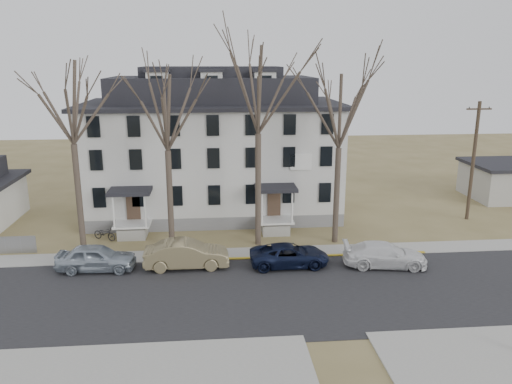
{
  "coord_description": "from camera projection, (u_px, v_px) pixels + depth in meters",
  "views": [
    {
      "loc": [
        -2.03,
        -23.09,
        12.61
      ],
      "look_at": [
        0.78,
        9.0,
        4.02
      ],
      "focal_mm": 35.0,
      "sensor_mm": 36.0,
      "label": 1
    }
  ],
  "objects": [
    {
      "name": "car_tan",
      "position": [
        187.0,
        255.0,
        30.95
      ],
      "size": [
        5.25,
        1.9,
        1.72
      ],
      "primitive_type": "imported",
      "rotation": [
        0.0,
        0.0,
        1.59
      ],
      "color": "olive",
      "rests_on": "ground"
    },
    {
      "name": "tree_mid_right",
      "position": [
        340.0,
        106.0,
        33.16
      ],
      "size": [
        7.8,
        7.8,
        12.74
      ],
      "color": "#473B31",
      "rests_on": "ground"
    },
    {
      "name": "ground",
      "position": [
        256.0,
        312.0,
        25.65
      ],
      "size": [
        120.0,
        120.0,
        0.0
      ],
      "primitive_type": "plane",
      "color": "olive",
      "rests_on": "ground"
    },
    {
      "name": "tree_mid_left",
      "position": [
        166.0,
        107.0,
        32.18
      ],
      "size": [
        7.8,
        7.8,
        12.74
      ],
      "color": "#473B31",
      "rests_on": "ground"
    },
    {
      "name": "yellow_curb",
      "position": [
        322.0,
        257.0,
        32.9
      ],
      "size": [
        14.0,
        0.25,
        0.06
      ],
      "primitive_type": "cube",
      "color": "gold",
      "rests_on": "ground"
    },
    {
      "name": "car_navy",
      "position": [
        289.0,
        256.0,
        31.26
      ],
      "size": [
        5.0,
        2.35,
        1.38
      ],
      "primitive_type": "imported",
      "rotation": [
        0.0,
        0.0,
        1.58
      ],
      "color": "black",
      "rests_on": "ground"
    },
    {
      "name": "car_white",
      "position": [
        385.0,
        255.0,
        31.17
      ],
      "size": [
        5.41,
        2.79,
        1.5
      ],
      "primitive_type": "imported",
      "rotation": [
        0.0,
        0.0,
        1.43
      ],
      "color": "white",
      "rests_on": "ground"
    },
    {
      "name": "near_sidewalk_left",
      "position": [
        70.0,
        381.0,
        20.16
      ],
      "size": [
        20.0,
        5.0,
        0.08
      ],
      "primitive_type": "cube",
      "color": "#A09F97",
      "rests_on": "ground"
    },
    {
      "name": "tree_far_left",
      "position": [
        69.0,
        96.0,
        31.49
      ],
      "size": [
        8.4,
        8.4,
        13.72
      ],
      "color": "#473B31",
      "rests_on": "ground"
    },
    {
      "name": "utility_pole_far",
      "position": [
        473.0,
        160.0,
        39.42
      ],
      "size": [
        2.0,
        0.28,
        9.5
      ],
      "color": "#3D3023",
      "rests_on": "ground"
    },
    {
      "name": "boarding_house",
      "position": [
        213.0,
        149.0,
        41.37
      ],
      "size": [
        20.8,
        12.36,
        12.05
      ],
      "color": "slate",
      "rests_on": "ground"
    },
    {
      "name": "car_silver",
      "position": [
        96.0,
        258.0,
        30.54
      ],
      "size": [
        4.85,
        2.12,
        1.63
      ],
      "primitive_type": "imported",
      "rotation": [
        0.0,
        0.0,
        1.53
      ],
      "color": "#9BA8B4",
      "rests_on": "ground"
    },
    {
      "name": "main_road",
      "position": [
        253.0,
        295.0,
        27.57
      ],
      "size": [
        120.0,
        10.0,
        0.04
      ],
      "primitive_type": "cube",
      "color": "#27272A",
      "rests_on": "ground"
    },
    {
      "name": "bicycle_left",
      "position": [
        105.0,
        234.0,
        35.75
      ],
      "size": [
        1.93,
        1.43,
        0.97
      ],
      "primitive_type": "imported",
      "rotation": [
        0.0,
        0.0,
        1.08
      ],
      "color": "black",
      "rests_on": "ground"
    },
    {
      "name": "far_sidewalk",
      "position": [
        246.0,
        254.0,
        33.35
      ],
      "size": [
        120.0,
        2.0,
        0.08
      ],
      "primitive_type": "cube",
      "color": "#A09F97",
      "rests_on": "ground"
    },
    {
      "name": "tree_center",
      "position": [
        258.0,
        84.0,
        32.31
      ],
      "size": [
        9.0,
        9.0,
        14.7
      ],
      "color": "#473B31",
      "rests_on": "ground"
    }
  ]
}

